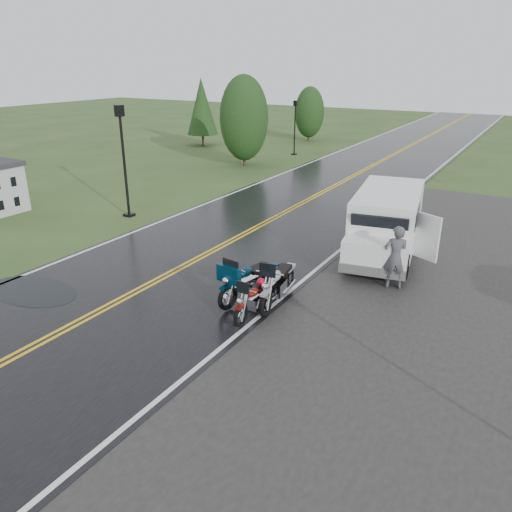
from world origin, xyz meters
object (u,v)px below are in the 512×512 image
Objects in this scene: lamp_post_far_left at (295,128)px; van_white at (350,237)px; motorcycle_teal at (228,288)px; motorcycle_silver at (266,294)px; motorcycle_red at (241,308)px; person_at_van at (395,258)px; lamp_post_near_left at (124,162)px.

van_white is at bearing -59.02° from lamp_post_far_left.
motorcycle_teal is 0.42× the size of van_white.
motorcycle_teal is 0.99× the size of motorcycle_silver.
motorcycle_red is 0.82× the size of motorcycle_silver.
van_white is at bearing -41.97° from person_at_van.
person_at_van is 0.51× the size of lamp_post_far_left.
motorcycle_silver is 0.64× the size of lamp_post_far_left.
lamp_post_near_left is at bearing -28.73° from person_at_van.
motorcycle_teal is 4.61m from van_white.
lamp_post_near_left is (-10.21, 0.91, 1.21)m from van_white.
person_at_van is (1.60, -0.60, -0.16)m from van_white.
motorcycle_red is 4.97m from person_at_van.
motorcycle_silver is (0.27, 0.76, 0.12)m from motorcycle_red.
van_white is at bearing 78.13° from motorcycle_teal.
van_white is (1.74, 4.26, 0.41)m from motorcycle_teal.
lamp_post_near_left reaches higher than van_white.
person_at_van reaches higher than motorcycle_teal.
lamp_post_far_left reaches higher than van_white.
motorcycle_red is 11.02m from lamp_post_near_left.
van_white reaches higher than motorcycle_silver.
van_white reaches higher than person_at_van.
van_white is 1.21× the size of lamp_post_near_left.
lamp_post_near_left is at bearing 148.64° from motorcycle_red.
motorcycle_teal is at bearing -31.40° from lamp_post_near_left.
motorcycle_red is at bearing -26.79° from motorcycle_teal.
lamp_post_near_left is (-9.24, 5.75, 1.74)m from motorcycle_red.
motorcycle_red is 0.53× the size of lamp_post_far_left.
lamp_post_far_left is (-12.37, 18.54, 0.92)m from person_at_van.
motorcycle_silver is at bearing -27.67° from lamp_post_near_left.
lamp_post_near_left reaches higher than motorcycle_teal.
van_white is (0.70, 4.07, 0.40)m from motorcycle_silver.
lamp_post_near_left is (-11.81, 1.52, 1.37)m from person_at_van.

